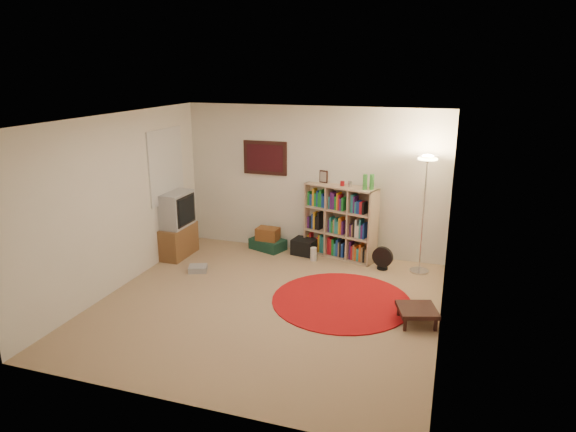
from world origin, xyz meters
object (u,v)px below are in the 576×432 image
Objects in this scene: suitcase at (268,244)px; floor_lamp at (426,176)px; side_table at (417,310)px; floor_fan at (383,258)px; bookshelf at (340,223)px; tv_stand at (173,225)px.

floor_lamp is at bearing 15.05° from suitcase.
floor_lamp reaches higher than side_table.
floor_fan is at bearing -172.31° from floor_lamp.
tv_stand is at bearing -146.09° from bookshelf.
bookshelf is at bearing 168.08° from floor_lamp.
tv_stand is at bearing -131.30° from suitcase.
bookshelf is at bearing 125.77° from side_table.
side_table is at bearing -15.46° from tv_stand.
tv_stand is (-2.68, -0.83, -0.06)m from bookshelf.
suitcase is 1.15× the size of side_table.
floor_lamp is 3.01m from suitcase.
floor_lamp reaches higher than suitcase.
side_table is (1.46, -2.03, -0.42)m from bookshelf.
tv_stand is 1.67m from suitcase.
floor_lamp is 3.16× the size of side_table.
tv_stand reaches higher than suitcase.
floor_fan is 1.79m from side_table.
floor_lamp is 4.20m from tv_stand.
floor_lamp is 1.67× the size of tv_stand.
tv_stand is 1.64× the size of suitcase.
floor_fan is at bearing 111.96° from side_table.
suitcase is (-2.63, 0.23, -1.45)m from floor_lamp.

